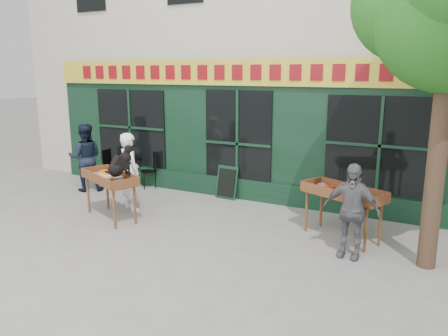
{
  "coord_description": "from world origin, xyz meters",
  "views": [
    {
      "loc": [
        4.44,
        -6.88,
        3.02
      ],
      "look_at": [
        0.58,
        0.5,
        1.17
      ],
      "focal_mm": 35.0,
      "sensor_mm": 36.0,
      "label": 1
    }
  ],
  "objects_px": {
    "dog": "(120,160)",
    "man_left": "(85,157)",
    "book_cart_center": "(109,180)",
    "man_right": "(351,211)",
    "bistro_table": "(130,166)",
    "woman": "(130,172)",
    "book_cart_right": "(343,195)"
  },
  "relations": [
    {
      "from": "book_cart_right",
      "to": "man_right",
      "type": "bearing_deg",
      "value": -44.54
    },
    {
      "from": "dog",
      "to": "man_right",
      "type": "relative_size",
      "value": 0.38
    },
    {
      "from": "dog",
      "to": "bistro_table",
      "type": "relative_size",
      "value": 0.79
    },
    {
      "from": "man_right",
      "to": "book_cart_center",
      "type": "bearing_deg",
      "value": -172.32
    },
    {
      "from": "woman",
      "to": "man_left",
      "type": "xyz_separation_m",
      "value": [
        -2.06,
        0.75,
        0.0
      ]
    },
    {
      "from": "book_cart_center",
      "to": "bistro_table",
      "type": "height_order",
      "value": "book_cart_center"
    },
    {
      "from": "woman",
      "to": "man_right",
      "type": "distance_m",
      "value": 4.85
    },
    {
      "from": "book_cart_center",
      "to": "man_right",
      "type": "bearing_deg",
      "value": 27.69
    },
    {
      "from": "man_right",
      "to": "bistro_table",
      "type": "xyz_separation_m",
      "value": [
        -6.2,
        1.96,
        -0.25
      ]
    },
    {
      "from": "book_cart_center",
      "to": "dog",
      "type": "distance_m",
      "value": 0.59
    },
    {
      "from": "book_cart_center",
      "to": "book_cart_right",
      "type": "bearing_deg",
      "value": 37.17
    },
    {
      "from": "book_cart_right",
      "to": "bistro_table",
      "type": "height_order",
      "value": "book_cart_right"
    },
    {
      "from": "book_cart_center",
      "to": "man_right",
      "type": "height_order",
      "value": "man_right"
    },
    {
      "from": "book_cart_right",
      "to": "man_left",
      "type": "distance_m",
      "value": 6.61
    },
    {
      "from": "woman",
      "to": "bistro_table",
      "type": "bearing_deg",
      "value": -26.92
    },
    {
      "from": "book_cart_center",
      "to": "man_left",
      "type": "height_order",
      "value": "man_left"
    },
    {
      "from": "book_cart_center",
      "to": "dog",
      "type": "xyz_separation_m",
      "value": [
        0.35,
        -0.05,
        0.47
      ]
    },
    {
      "from": "man_right",
      "to": "man_left",
      "type": "relative_size",
      "value": 0.92
    },
    {
      "from": "book_cart_right",
      "to": "book_cart_center",
      "type": "bearing_deg",
      "value": -142.84
    },
    {
      "from": "book_cart_right",
      "to": "man_right",
      "type": "relative_size",
      "value": 1.02
    },
    {
      "from": "book_cart_right",
      "to": "woman",
      "type": "bearing_deg",
      "value": -150.8
    },
    {
      "from": "book_cart_right",
      "to": "bistro_table",
      "type": "bearing_deg",
      "value": -167.92
    },
    {
      "from": "man_right",
      "to": "man_left",
      "type": "bearing_deg",
      "value": 174.94
    },
    {
      "from": "dog",
      "to": "man_left",
      "type": "bearing_deg",
      "value": 172.6
    },
    {
      "from": "dog",
      "to": "man_left",
      "type": "relative_size",
      "value": 0.35
    },
    {
      "from": "book_cart_right",
      "to": "bistro_table",
      "type": "xyz_separation_m",
      "value": [
        -5.9,
        1.21,
        -0.28
      ]
    },
    {
      "from": "dog",
      "to": "bistro_table",
      "type": "distance_m",
      "value": 3.0
    },
    {
      "from": "bistro_table",
      "to": "woman",
      "type": "bearing_deg",
      "value": -50.59
    },
    {
      "from": "dog",
      "to": "woman",
      "type": "distance_m",
      "value": 0.89
    },
    {
      "from": "dog",
      "to": "man_left",
      "type": "height_order",
      "value": "man_left"
    },
    {
      "from": "bistro_table",
      "to": "man_left",
      "type": "distance_m",
      "value": 1.19
    },
    {
      "from": "book_cart_center",
      "to": "bistro_table",
      "type": "xyz_separation_m",
      "value": [
        -1.36,
        2.3,
        -0.28
      ]
    }
  ]
}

